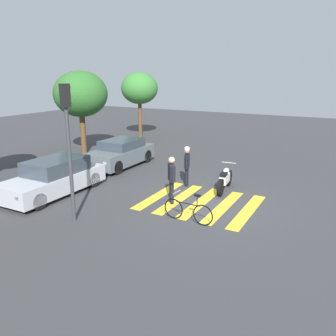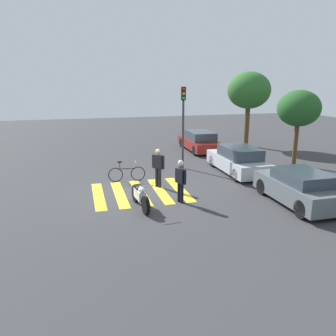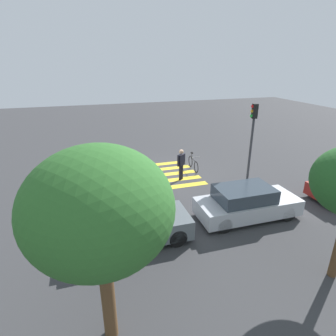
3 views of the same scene
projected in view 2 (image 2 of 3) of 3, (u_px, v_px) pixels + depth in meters
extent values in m
plane|color=#38383A|center=(140.00, 192.00, 14.81)|extent=(60.00, 60.00, 0.00)
cylinder|color=black|center=(146.00, 205.00, 12.33)|extent=(0.70, 0.21, 0.69)
cylinder|color=black|center=(135.00, 193.00, 13.62)|extent=(0.70, 0.21, 0.69)
cube|color=silver|center=(140.00, 194.00, 12.97)|extent=(0.82, 0.36, 0.36)
ellipsoid|color=silver|center=(141.00, 189.00, 12.70)|extent=(0.50, 0.29, 0.24)
cube|color=black|center=(138.00, 187.00, 13.09)|extent=(0.46, 0.28, 0.12)
cylinder|color=#A5A5AD|center=(145.00, 187.00, 12.23)|extent=(0.10, 0.62, 0.04)
torus|color=black|center=(138.00, 174.00, 16.45)|extent=(0.08, 0.71, 0.70)
torus|color=black|center=(116.00, 175.00, 16.23)|extent=(0.08, 0.71, 0.70)
cylinder|color=black|center=(127.00, 169.00, 16.27)|extent=(0.09, 0.85, 0.04)
cylinder|color=black|center=(120.00, 166.00, 16.16)|extent=(0.03, 0.03, 0.34)
cube|color=black|center=(120.00, 162.00, 16.11)|extent=(0.11, 0.21, 0.06)
cylinder|color=#99999E|center=(135.00, 162.00, 16.27)|extent=(0.46, 0.05, 0.03)
cylinder|color=black|center=(157.00, 177.00, 15.50)|extent=(0.14, 0.14, 0.88)
cylinder|color=black|center=(160.00, 178.00, 15.40)|extent=(0.14, 0.14, 0.88)
cube|color=black|center=(158.00, 162.00, 15.26)|extent=(0.53, 0.47, 0.63)
sphere|color=tan|center=(158.00, 152.00, 15.14)|extent=(0.24, 0.24, 0.24)
cylinder|color=black|center=(153.00, 161.00, 15.44)|extent=(0.09, 0.09, 0.59)
cylinder|color=black|center=(163.00, 163.00, 15.08)|extent=(0.09, 0.09, 0.59)
cylinder|color=black|center=(179.00, 192.00, 13.60)|extent=(0.14, 0.14, 0.81)
cylinder|color=black|center=(182.00, 193.00, 13.46)|extent=(0.14, 0.14, 0.81)
cube|color=black|center=(181.00, 176.00, 13.35)|extent=(0.51, 0.35, 0.57)
sphere|color=#8C664C|center=(181.00, 165.00, 13.24)|extent=(0.22, 0.22, 0.22)
cylinder|color=black|center=(176.00, 175.00, 13.58)|extent=(0.09, 0.09, 0.55)
cylinder|color=black|center=(185.00, 178.00, 13.13)|extent=(0.09, 0.09, 0.55)
sphere|color=white|center=(181.00, 163.00, 13.22)|extent=(0.23, 0.23, 0.23)
cube|color=yellow|center=(99.00, 196.00, 14.36)|extent=(3.57, 0.45, 0.01)
cube|color=yellow|center=(120.00, 194.00, 14.58)|extent=(3.57, 0.45, 0.01)
cube|color=yellow|center=(140.00, 192.00, 14.81)|extent=(3.57, 0.45, 0.01)
cube|color=yellow|center=(160.00, 191.00, 15.03)|extent=(3.57, 0.45, 0.01)
cube|color=yellow|center=(179.00, 189.00, 15.25)|extent=(3.57, 0.45, 0.01)
cylinder|color=black|center=(182.00, 143.00, 24.62)|extent=(0.66, 0.22, 0.66)
cylinder|color=black|center=(202.00, 142.00, 25.01)|extent=(0.66, 0.22, 0.66)
cylinder|color=black|center=(195.00, 150.00, 21.90)|extent=(0.66, 0.22, 0.66)
cylinder|color=black|center=(218.00, 149.00, 22.29)|extent=(0.66, 0.22, 0.66)
cube|color=maroon|center=(199.00, 143.00, 23.41)|extent=(4.28, 1.81, 0.62)
cube|color=#333D47|center=(200.00, 136.00, 23.06)|extent=(2.31, 1.59, 0.56)
cube|color=#F2EDCC|center=(182.00, 138.00, 25.21)|extent=(0.08, 0.20, 0.12)
cube|color=#F2EDCC|center=(197.00, 137.00, 25.49)|extent=(0.08, 0.20, 0.12)
cylinder|color=black|center=(213.00, 161.00, 19.12)|extent=(0.63, 0.22, 0.63)
cylinder|color=black|center=(238.00, 159.00, 19.51)|extent=(0.63, 0.22, 0.63)
cylinder|color=black|center=(236.00, 175.00, 16.33)|extent=(0.63, 0.22, 0.63)
cylinder|color=black|center=(265.00, 173.00, 16.71)|extent=(0.63, 0.22, 0.63)
cube|color=#B7BAC1|center=(237.00, 163.00, 17.87)|extent=(4.40, 1.79, 0.68)
cube|color=#333D47|center=(240.00, 152.00, 17.50)|extent=(2.38, 1.57, 0.57)
cube|color=#F2EDCC|center=(212.00, 153.00, 19.72)|extent=(0.08, 0.20, 0.12)
cube|color=#F2EDCC|center=(230.00, 152.00, 20.00)|extent=(0.08, 0.20, 0.12)
cylinder|color=black|center=(263.00, 187.00, 14.48)|extent=(0.69, 0.22, 0.69)
cylinder|color=black|center=(295.00, 184.00, 14.87)|extent=(0.69, 0.22, 0.69)
cylinder|color=black|center=(302.00, 209.00, 11.96)|extent=(0.69, 0.22, 0.69)
cube|color=slate|center=(299.00, 190.00, 13.36)|extent=(3.97, 1.82, 0.74)
cube|color=#333D47|center=(303.00, 177.00, 13.02)|extent=(2.15, 1.60, 0.45)
cube|color=#F2EDCC|center=(261.00, 175.00, 15.00)|extent=(0.08, 0.20, 0.12)
cube|color=#F2EDCC|center=(283.00, 174.00, 15.29)|extent=(0.08, 0.20, 0.12)
cylinder|color=#38383D|center=(183.00, 135.00, 18.37)|extent=(0.12, 0.12, 3.74)
cube|color=black|center=(183.00, 93.00, 17.80)|extent=(0.28, 0.28, 0.70)
sphere|color=red|center=(184.00, 89.00, 17.62)|extent=(0.16, 0.16, 0.16)
sphere|color=orange|center=(184.00, 94.00, 17.68)|extent=(0.16, 0.16, 0.16)
sphere|color=green|center=(184.00, 98.00, 17.74)|extent=(0.16, 0.16, 0.16)
cylinder|color=brown|center=(247.00, 127.00, 24.71)|extent=(0.34, 0.34, 2.90)
ellipsoid|color=#2D6628|center=(249.00, 90.00, 24.04)|extent=(3.07, 3.07, 2.61)
cylinder|color=brown|center=(295.00, 145.00, 19.28)|extent=(0.26, 0.26, 2.36)
ellipsoid|color=#235623|center=(299.00, 108.00, 18.75)|extent=(2.38, 2.38, 2.02)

